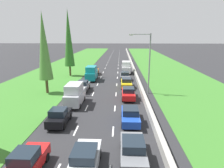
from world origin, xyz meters
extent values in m
plane|color=#28282B|center=(0.00, 60.00, 0.00)|extent=(300.00, 300.00, 0.00)
cube|color=#387528|center=(-12.65, 60.00, 0.02)|extent=(14.00, 140.00, 0.04)
cube|color=#387528|center=(14.35, 60.00, 0.02)|extent=(14.00, 140.00, 0.04)
cube|color=#9E9B93|center=(5.70, 60.00, 0.42)|extent=(0.44, 120.00, 0.85)
cube|color=white|center=(-1.75, 15.00, 0.01)|extent=(0.14, 2.00, 0.01)
cube|color=white|center=(-1.75, 21.00, 0.01)|extent=(0.14, 2.00, 0.01)
cube|color=white|center=(-1.75, 27.00, 0.01)|extent=(0.14, 2.00, 0.01)
cube|color=white|center=(-1.75, 33.00, 0.01)|extent=(0.14, 2.00, 0.01)
cube|color=white|center=(-1.75, 39.00, 0.01)|extent=(0.14, 2.00, 0.01)
cube|color=white|center=(-1.75, 45.00, 0.01)|extent=(0.14, 2.00, 0.01)
cube|color=white|center=(-1.75, 51.00, 0.01)|extent=(0.14, 2.00, 0.01)
cube|color=white|center=(-1.75, 57.00, 0.01)|extent=(0.14, 2.00, 0.01)
cube|color=white|center=(-1.75, 63.00, 0.01)|extent=(0.14, 2.00, 0.01)
cube|color=white|center=(-1.75, 69.00, 0.01)|extent=(0.14, 2.00, 0.01)
cube|color=white|center=(-1.75, 75.00, 0.01)|extent=(0.14, 2.00, 0.01)
cube|color=white|center=(-1.75, 81.00, 0.01)|extent=(0.14, 2.00, 0.01)
cube|color=white|center=(-1.75, 87.00, 0.01)|extent=(0.14, 2.00, 0.01)
cube|color=white|center=(-1.75, 93.00, 0.01)|extent=(0.14, 2.00, 0.01)
cube|color=white|center=(-1.75, 99.00, 0.01)|extent=(0.14, 2.00, 0.01)
cube|color=white|center=(-1.75, 105.00, 0.01)|extent=(0.14, 2.00, 0.01)
cube|color=white|center=(-1.75, 111.00, 0.01)|extent=(0.14, 2.00, 0.01)
cube|color=white|center=(-1.75, 117.00, 0.01)|extent=(0.14, 2.00, 0.01)
cube|color=white|center=(1.75, 15.00, 0.01)|extent=(0.14, 2.00, 0.01)
cube|color=white|center=(1.75, 21.00, 0.01)|extent=(0.14, 2.00, 0.01)
cube|color=white|center=(1.75, 27.00, 0.01)|extent=(0.14, 2.00, 0.01)
cube|color=white|center=(1.75, 33.00, 0.01)|extent=(0.14, 2.00, 0.01)
cube|color=white|center=(1.75, 39.00, 0.01)|extent=(0.14, 2.00, 0.01)
cube|color=white|center=(1.75, 45.00, 0.01)|extent=(0.14, 2.00, 0.01)
cube|color=white|center=(1.75, 51.00, 0.01)|extent=(0.14, 2.00, 0.01)
cube|color=white|center=(1.75, 57.00, 0.01)|extent=(0.14, 2.00, 0.01)
cube|color=white|center=(1.75, 63.00, 0.01)|extent=(0.14, 2.00, 0.01)
cube|color=white|center=(1.75, 69.00, 0.01)|extent=(0.14, 2.00, 0.01)
cube|color=white|center=(1.75, 75.00, 0.01)|extent=(0.14, 2.00, 0.01)
cube|color=white|center=(1.75, 81.00, 0.01)|extent=(0.14, 2.00, 0.01)
cube|color=white|center=(1.75, 87.00, 0.01)|extent=(0.14, 2.00, 0.01)
cube|color=white|center=(1.75, 93.00, 0.01)|extent=(0.14, 2.00, 0.01)
cube|color=white|center=(1.75, 99.00, 0.01)|extent=(0.14, 2.00, 0.01)
cube|color=white|center=(1.75, 105.00, 0.01)|extent=(0.14, 2.00, 0.01)
cube|color=white|center=(1.75, 111.00, 0.01)|extent=(0.14, 2.00, 0.01)
cube|color=white|center=(1.75, 117.00, 0.01)|extent=(0.14, 2.00, 0.01)
cube|color=slate|center=(3.33, 10.70, 0.68)|extent=(1.76, 4.50, 0.72)
cube|color=#19232D|center=(3.33, 10.55, 1.34)|extent=(1.56, 1.90, 0.60)
cylinder|color=black|center=(2.53, 12.10, 0.32)|extent=(0.22, 0.64, 0.64)
cylinder|color=black|center=(4.13, 12.10, 0.32)|extent=(0.22, 0.64, 0.64)
cylinder|color=black|center=(2.53, 9.31, 0.32)|extent=(0.22, 0.64, 0.64)
cube|color=#1E47B7|center=(3.43, 17.04, 0.68)|extent=(1.76, 4.50, 0.72)
cube|color=#19232D|center=(3.43, 16.89, 1.34)|extent=(1.56, 1.90, 0.60)
cylinder|color=black|center=(2.63, 18.43, 0.32)|extent=(0.22, 0.64, 0.64)
cylinder|color=black|center=(4.23, 18.43, 0.32)|extent=(0.22, 0.64, 0.64)
cylinder|color=black|center=(2.63, 15.64, 0.32)|extent=(0.22, 0.64, 0.64)
cylinder|color=black|center=(4.23, 15.64, 0.32)|extent=(0.22, 0.64, 0.64)
cube|color=red|center=(-3.56, 9.02, 0.70)|extent=(1.68, 3.90, 0.76)
cube|color=#19232D|center=(-3.56, 8.72, 1.40)|extent=(1.52, 1.60, 0.64)
cylinder|color=black|center=(-4.32, 10.23, 0.32)|extent=(0.22, 0.64, 0.64)
cylinder|color=black|center=(-2.80, 10.23, 0.32)|extent=(0.22, 0.64, 0.64)
cube|color=red|center=(3.51, 24.98, 0.68)|extent=(1.76, 4.50, 0.72)
cube|color=#19232D|center=(3.51, 24.83, 1.34)|extent=(1.56, 1.90, 0.60)
cylinder|color=black|center=(2.71, 26.37, 0.32)|extent=(0.22, 0.64, 0.64)
cylinder|color=black|center=(4.31, 26.37, 0.32)|extent=(0.22, 0.64, 0.64)
cylinder|color=black|center=(2.71, 23.58, 0.32)|extent=(0.22, 0.64, 0.64)
cylinder|color=black|center=(4.31, 23.58, 0.32)|extent=(0.22, 0.64, 0.64)
cube|color=silver|center=(0.12, 9.40, 0.68)|extent=(1.76, 4.50, 0.72)
cube|color=#19232D|center=(0.12, 9.25, 1.34)|extent=(1.56, 1.90, 0.60)
cylinder|color=black|center=(-0.68, 10.80, 0.32)|extent=(0.22, 0.64, 0.64)
cylinder|color=black|center=(0.92, 10.80, 0.32)|extent=(0.22, 0.64, 0.64)
cube|color=yellow|center=(3.42, 31.18, 0.68)|extent=(1.76, 4.50, 0.72)
cube|color=#19232D|center=(3.42, 31.03, 1.34)|extent=(1.56, 1.90, 0.60)
cylinder|color=black|center=(2.62, 32.57, 0.32)|extent=(0.22, 0.64, 0.64)
cylinder|color=black|center=(4.22, 32.57, 0.32)|extent=(0.22, 0.64, 0.64)
cylinder|color=black|center=(2.62, 29.78, 0.32)|extent=(0.22, 0.64, 0.64)
cylinder|color=black|center=(4.22, 29.78, 0.32)|extent=(0.22, 0.64, 0.64)
cube|color=black|center=(-3.69, 16.37, 0.70)|extent=(1.68, 3.90, 0.76)
cube|color=#19232D|center=(-3.69, 16.07, 1.40)|extent=(1.52, 1.60, 0.64)
cylinder|color=black|center=(-4.45, 17.58, 0.32)|extent=(0.22, 0.64, 0.64)
cylinder|color=black|center=(-2.93, 17.58, 0.32)|extent=(0.22, 0.64, 0.64)
cylinder|color=black|center=(-4.45, 15.16, 0.32)|extent=(0.22, 0.64, 0.64)
cylinder|color=black|center=(-2.93, 15.16, 0.32)|extent=(0.22, 0.64, 0.64)
cube|color=silver|center=(-3.40, 22.22, 1.02)|extent=(1.90, 4.90, 1.40)
cube|color=silver|center=(-3.40, 21.92, 2.27)|extent=(1.80, 3.10, 1.10)
cylinder|color=black|center=(-4.27, 23.74, 0.32)|extent=(0.22, 0.64, 0.64)
cylinder|color=black|center=(-2.53, 23.74, 0.32)|extent=(0.22, 0.64, 0.64)
cylinder|color=black|center=(-4.27, 20.70, 0.32)|extent=(0.22, 0.64, 0.64)
cylinder|color=black|center=(-2.53, 20.70, 0.32)|extent=(0.22, 0.64, 0.64)
cube|color=slate|center=(3.26, 37.05, 0.68)|extent=(1.76, 4.50, 0.72)
cube|color=#19232D|center=(3.26, 36.90, 1.34)|extent=(1.56, 1.90, 0.60)
cylinder|color=black|center=(2.46, 38.44, 0.32)|extent=(0.22, 0.64, 0.64)
cylinder|color=black|center=(4.06, 38.44, 0.32)|extent=(0.22, 0.64, 0.64)
cylinder|color=black|center=(2.46, 35.65, 0.32)|extent=(0.22, 0.64, 0.64)
cylinder|color=black|center=(4.06, 35.65, 0.32)|extent=(0.22, 0.64, 0.64)
cube|color=white|center=(3.68, 44.17, 1.02)|extent=(1.90, 4.90, 1.40)
cube|color=white|center=(3.68, 43.87, 2.27)|extent=(1.80, 3.10, 1.10)
cylinder|color=black|center=(2.81, 45.69, 0.32)|extent=(0.22, 0.64, 0.64)
cylinder|color=black|center=(4.55, 45.69, 0.32)|extent=(0.22, 0.64, 0.64)
cylinder|color=black|center=(2.81, 42.65, 0.32)|extent=(0.22, 0.64, 0.64)
cylinder|color=black|center=(4.55, 42.65, 0.32)|extent=(0.22, 0.64, 0.64)
cube|color=slate|center=(-3.63, 28.82, 0.68)|extent=(1.76, 4.50, 0.72)
cube|color=#19232D|center=(-3.63, 28.67, 1.34)|extent=(1.56, 1.90, 0.60)
cylinder|color=black|center=(-4.43, 30.21, 0.32)|extent=(0.22, 0.64, 0.64)
cylinder|color=black|center=(-2.83, 30.21, 0.32)|extent=(0.22, 0.64, 0.64)
cylinder|color=black|center=(-4.43, 27.42, 0.32)|extent=(0.22, 0.64, 0.64)
cylinder|color=black|center=(-2.83, 27.42, 0.32)|extent=(0.22, 0.64, 0.64)
cube|color=teal|center=(-3.31, 36.52, 1.02)|extent=(1.90, 4.90, 1.40)
cube|color=teal|center=(-3.31, 36.22, 2.27)|extent=(1.80, 3.10, 1.10)
cylinder|color=black|center=(-4.18, 38.04, 0.32)|extent=(0.22, 0.64, 0.64)
cylinder|color=black|center=(-2.44, 38.04, 0.32)|extent=(0.22, 0.64, 0.64)
cylinder|color=black|center=(-4.18, 35.00, 0.32)|extent=(0.22, 0.64, 0.64)
cylinder|color=black|center=(-2.44, 35.00, 0.32)|extent=(0.22, 0.64, 0.64)
cube|color=orange|center=(-3.56, 42.57, 0.70)|extent=(1.68, 3.90, 0.76)
cube|color=#19232D|center=(-3.56, 42.27, 1.40)|extent=(1.52, 1.60, 0.64)
cylinder|color=black|center=(-4.32, 43.78, 0.32)|extent=(0.22, 0.64, 0.64)
cylinder|color=black|center=(-2.80, 43.78, 0.32)|extent=(0.22, 0.64, 0.64)
cylinder|color=black|center=(-4.32, 41.36, 0.32)|extent=(0.22, 0.64, 0.64)
cylinder|color=black|center=(-2.80, 41.36, 0.32)|extent=(0.22, 0.64, 0.64)
cylinder|color=#4C3823|center=(-8.88, 27.27, 1.10)|extent=(0.40, 0.40, 2.20)
cone|color=#4C7F38|center=(-8.88, 27.27, 7.17)|extent=(2.10, 2.10, 9.94)
cylinder|color=#4C3823|center=(-8.60, 40.69, 1.10)|extent=(0.41, 0.41, 2.20)
cone|color=#2D6623|center=(-8.60, 40.69, 8.13)|extent=(2.15, 2.15, 11.85)
cylinder|color=gray|center=(6.66, 27.65, 4.50)|extent=(0.20, 0.20, 9.00)
cylinder|color=gray|center=(5.26, 27.65, 8.85)|extent=(2.80, 0.12, 0.12)
cube|color=silver|center=(3.86, 27.65, 8.75)|extent=(0.60, 0.28, 0.20)
camera|label=1|loc=(2.38, -2.10, 8.77)|focal=32.17mm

